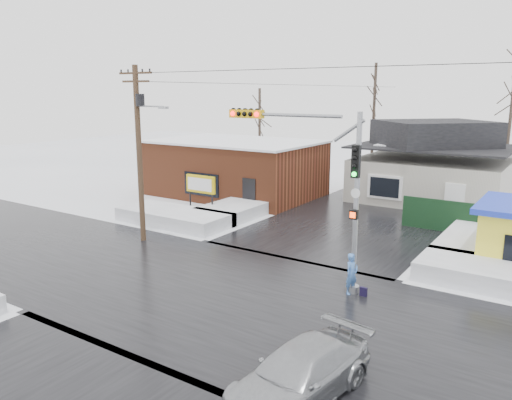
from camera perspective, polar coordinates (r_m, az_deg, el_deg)
The scene contains 18 objects.
ground at distance 19.63m, azimuth -3.61°, elevation -10.86°, with size 120.00×120.00×0.00m, color white.
road_ns at distance 19.62m, azimuth -3.61°, elevation -10.84°, with size 10.00×120.00×0.02m, color black.
road_ew at distance 19.62m, azimuth -3.61°, elevation -10.84°, with size 120.00×10.00×0.02m, color black.
snowbank_nw at distance 30.12m, azimuth -9.31°, elevation -1.91°, with size 7.00×3.00×0.80m, color white.
snowbank_ne at distance 22.66m, azimuth 26.90°, elevation -7.91°, with size 7.00×3.00×0.80m, color white.
snowbank_nside_w at distance 32.71m, azimuth -0.78°, elevation -0.61°, with size 3.00×8.00×0.80m, color white.
snowbank_nside_e at distance 27.63m, azimuth 24.07°, elevation -4.14°, with size 3.00×8.00×0.80m, color white.
traffic_signal at distance 19.56m, azimuth 7.21°, elevation 2.87°, with size 6.05×0.68×7.00m.
utility_pole at distance 26.10m, azimuth -13.15°, elevation 6.27°, with size 3.15×0.44×9.00m.
brick_building at distance 37.87m, azimuth -2.40°, elevation 3.74°, with size 12.20×8.20×4.12m.
marquee_sign at distance 31.62m, azimuth -6.35°, elevation 1.68°, with size 2.20×0.21×2.55m.
house at distance 37.78m, azimuth 19.49°, elevation 3.85°, with size 10.40×8.40×5.76m.
fence at distance 29.50m, azimuth 23.86°, elevation -2.12°, with size 8.00×0.12×1.80m, color black.
tree_far_left at distance 43.03m, azimuth 13.44°, elevation 12.30°, with size 3.00×3.00×10.00m.
tree_far_west at distance 45.77m, azimuth 0.42°, elevation 10.62°, with size 3.00×3.00×8.00m.
pedestrian at distance 19.80m, azimuth 10.88°, elevation -8.34°, with size 0.59×0.39×1.62m, color #4474BF.
car at distance 13.47m, azimuth 5.04°, elevation -19.23°, with size 1.91×4.69×1.36m, color #9D9FA4.
shopping_bag at distance 19.89m, azimuth 12.17°, elevation -10.26°, with size 0.28×0.12×0.35m, color black.
Camera 1 is at (10.93, -14.36, 7.72)m, focal length 35.00 mm.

